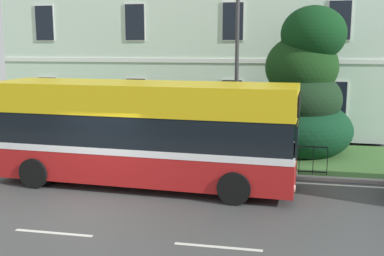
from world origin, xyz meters
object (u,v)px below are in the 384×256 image
street_lamp_post (237,49)px  litter_bin (49,140)px  evergreen_tree (303,98)px  single_decker_bus (142,132)px

street_lamp_post → litter_bin: (-7.43, -0.22, -3.62)m
evergreen_tree → street_lamp_post: street_lamp_post is taller
evergreen_tree → street_lamp_post: bearing=-137.7°
street_lamp_post → litter_bin: bearing=-178.3°
single_decker_bus → litter_bin: bearing=152.6°
evergreen_tree → single_decker_bus: (-5.09, -5.23, -0.64)m
single_decker_bus → street_lamp_post: bearing=51.6°
evergreen_tree → street_lamp_post: size_ratio=0.83×
street_lamp_post → single_decker_bus: bearing=-131.3°
single_decker_bus → litter_bin: size_ratio=8.50×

